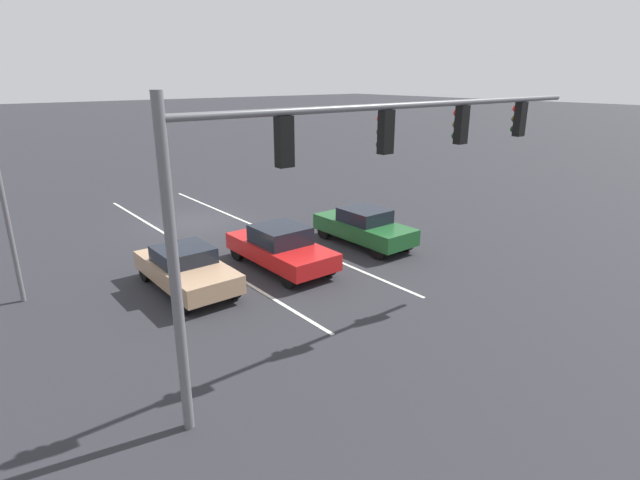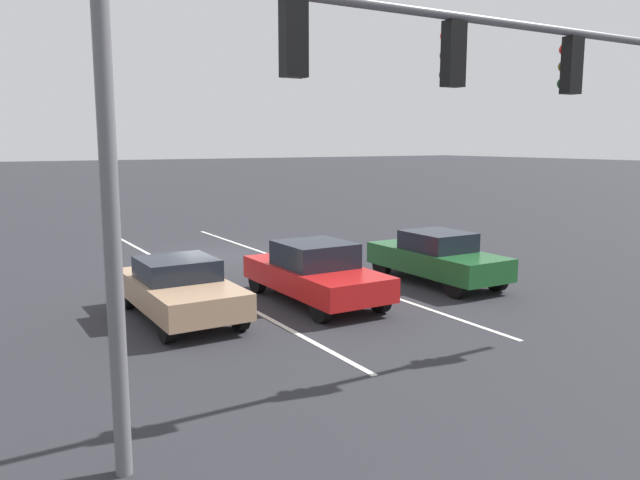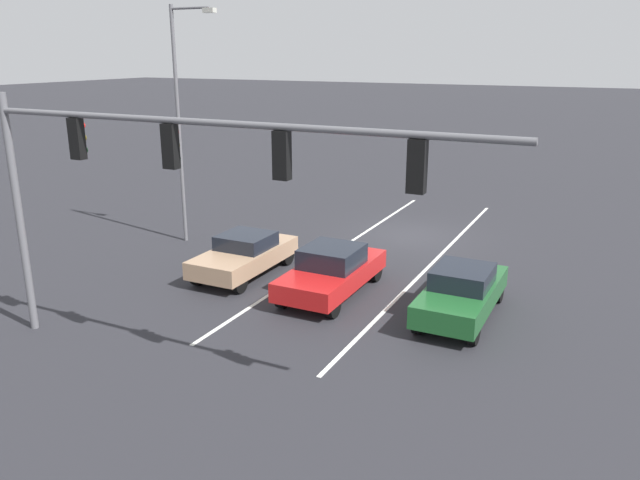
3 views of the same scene
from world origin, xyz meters
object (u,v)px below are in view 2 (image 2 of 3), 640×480
at_px(car_tan_rightlane_front, 179,288).
at_px(traffic_signal_gantry, 423,84).
at_px(car_red_midlane_front, 315,272).
at_px(car_darkgreen_leftlane_front, 437,257).

height_order(car_tan_rightlane_front, traffic_signal_gantry, traffic_signal_gantry).
bearing_deg(car_tan_rightlane_front, car_red_midlane_front, 174.82).
bearing_deg(car_darkgreen_leftlane_front, car_tan_rightlane_front, -2.18).
bearing_deg(car_tan_rightlane_front, car_darkgreen_leftlane_front, 177.82).
relative_size(car_red_midlane_front, car_tan_rightlane_front, 1.06).
bearing_deg(traffic_signal_gantry, car_tan_rightlane_front, -74.04).
xyz_separation_m(car_darkgreen_leftlane_front, car_red_midlane_front, (3.99, 0.02, 0.01)).
bearing_deg(car_red_midlane_front, car_tan_rightlane_front, -5.18).
distance_m(car_darkgreen_leftlane_front, traffic_signal_gantry, 9.02).
bearing_deg(car_darkgreen_leftlane_front, car_red_midlane_front, 0.34).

